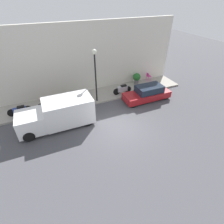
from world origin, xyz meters
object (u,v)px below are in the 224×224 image
at_px(delivery_van, 58,114).
at_px(potted_plant, 137,78).
at_px(motorcycle_blue, 20,110).
at_px(motorcycle_black, 76,98).
at_px(motorcycle_red, 49,104).
at_px(parked_car, 147,93).
at_px(cafe_chair, 148,76).
at_px(scooter_silver, 122,89).
at_px(streetlamp, 95,66).

bearing_deg(delivery_van, potted_plant, -67.01).
bearing_deg(motorcycle_blue, motorcycle_black, -90.24).
distance_m(motorcycle_red, potted_plant, 9.19).
xyz_separation_m(parked_car, cafe_chair, (3.25, -2.22, 0.02)).
distance_m(scooter_silver, motorcycle_blue, 8.99).
bearing_deg(delivery_van, parked_car, -85.61).
relative_size(delivery_van, potted_plant, 4.63).
bearing_deg(motorcycle_red, scooter_silver, -90.22).
xyz_separation_m(parked_car, motorcycle_black, (1.77, 6.18, -0.03)).
bearing_deg(cafe_chair, motorcycle_red, 98.21).
distance_m(parked_car, scooter_silver, 2.40).
height_order(delivery_van, scooter_silver, delivery_van).
distance_m(scooter_silver, streetlamp, 3.87).
xyz_separation_m(delivery_van, motorcycle_red, (2.33, 0.38, -0.48)).
height_order(delivery_van, potted_plant, delivery_van).
height_order(delivery_van, cafe_chair, delivery_van).
relative_size(potted_plant, cafe_chair, 1.32).
xyz_separation_m(parked_car, motorcycle_blue, (1.79, 10.69, -0.07)).
relative_size(motorcycle_black, potted_plant, 1.61).
xyz_separation_m(motorcycle_blue, streetlamp, (-0.38, -6.30, 2.81)).
bearing_deg(motorcycle_blue, scooter_silver, -90.67).
height_order(delivery_van, streetlamp, streetlamp).
distance_m(motorcycle_black, cafe_chair, 8.54).
distance_m(scooter_silver, cafe_chair, 4.23).
bearing_deg(streetlamp, potted_plant, -71.66).
xyz_separation_m(motorcycle_black, streetlamp, (-0.37, -1.79, 2.77)).
bearing_deg(streetlamp, motorcycle_red, 85.69).
height_order(delivery_van, motorcycle_blue, delivery_van).
distance_m(parked_car, cafe_chair, 3.94).
xyz_separation_m(delivery_van, scooter_silver, (2.30, -6.36, -0.44)).
distance_m(parked_car, motorcycle_red, 8.61).
height_order(parked_car, streetlamp, streetlamp).
bearing_deg(potted_plant, parked_car, 168.07).
height_order(parked_car, motorcycle_black, parked_car).
bearing_deg(potted_plant, motorcycle_blue, 96.47).
relative_size(parked_car, delivery_van, 0.82).
bearing_deg(motorcycle_black, delivery_van, 141.88).
bearing_deg(cafe_chair, streetlamp, 105.58).
relative_size(motorcycle_red, cafe_chair, 2.27).
relative_size(motorcycle_black, streetlamp, 0.40).
relative_size(parked_car, motorcycle_blue, 2.37).
distance_m(delivery_van, motorcycle_red, 2.41).
height_order(motorcycle_blue, cafe_chair, cafe_chair).
distance_m(parked_car, delivery_van, 8.09).
bearing_deg(potted_plant, cafe_chair, -83.74).
bearing_deg(potted_plant, scooter_silver, 120.58).
relative_size(motorcycle_blue, cafe_chair, 2.11).
relative_size(delivery_van, motorcycle_black, 2.88).
height_order(scooter_silver, motorcycle_black, scooter_silver).
height_order(motorcycle_blue, potted_plant, potted_plant).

